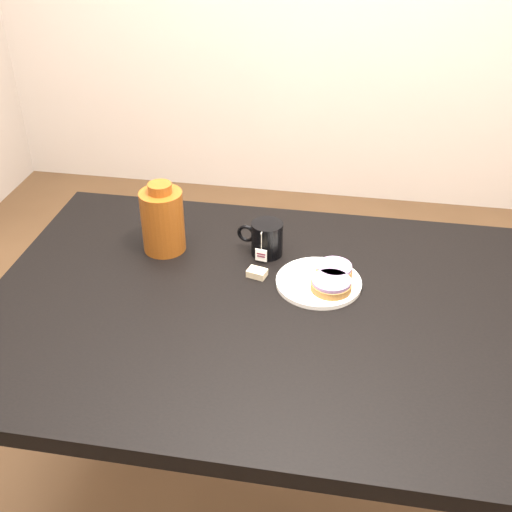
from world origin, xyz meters
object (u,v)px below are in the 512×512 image
table (288,335)px  bagel_back (334,270)px  bagel_package (163,220)px  plate (319,282)px  bagel_front (331,284)px  mug (266,238)px  teabag_pouch (257,273)px

table → bagel_back: (0.09, 0.13, 0.11)m
bagel_package → plate: bearing=-12.7°
table → bagel_back: size_ratio=12.23×
plate → bagel_front: (0.03, -0.03, 0.02)m
bagel_front → table: bearing=-141.5°
table → mug: bearing=112.5°
bagel_back → bagel_package: size_ratio=0.62×
plate → teabag_pouch: teabag_pouch is taller
table → bagel_back: bagel_back is taller
bagel_back → mug: 0.20m
table → plate: bearing=59.8°
teabag_pouch → bagel_package: bagel_package is taller
bagel_back → bagel_package: bagel_package is taller
mug → teabag_pouch: mug is taller
bagel_back → bagel_front: same height
plate → teabag_pouch: size_ratio=4.51×
bagel_front → plate: bearing=136.9°
plate → bagel_front: 0.05m
bagel_package → bagel_back: bearing=-7.9°
table → teabag_pouch: bearing=130.8°
table → plate: plate is taller
bagel_front → mug: bearing=141.1°
bagel_back → mug: mug is taller
mug → teabag_pouch: bearing=-83.5°
table → mug: size_ratio=11.14×
plate → mug: 0.19m
table → bagel_front: (0.09, 0.07, 0.11)m
bagel_back → teabag_pouch: bagel_back is taller
table → bagel_back: 0.19m
table → bagel_package: bagel_package is taller
bagel_back → bagel_package: 0.45m
bagel_package → teabag_pouch: bearing=-17.9°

